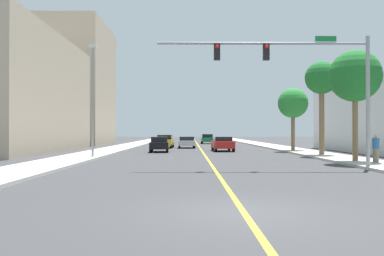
# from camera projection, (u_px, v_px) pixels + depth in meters

# --- Properties ---
(ground) EXTENTS (192.00, 192.00, 0.00)m
(ground) POSITION_uv_depth(u_px,v_px,m) (199.00, 147.00, 51.62)
(ground) COLOR #38383A
(sidewalk_left) EXTENTS (3.20, 168.00, 0.15)m
(sidewalk_left) POSITION_uv_depth(u_px,v_px,m) (127.00, 146.00, 51.54)
(sidewalk_left) COLOR beige
(sidewalk_left) RESTS_ON ground
(sidewalk_right) EXTENTS (3.20, 168.00, 0.15)m
(sidewalk_right) POSITION_uv_depth(u_px,v_px,m) (270.00, 146.00, 51.69)
(sidewalk_right) COLOR #B2ADA3
(sidewalk_right) RESTS_ON ground
(lane_marking_center) EXTENTS (0.16, 144.00, 0.01)m
(lane_marking_center) POSITION_uv_depth(u_px,v_px,m) (199.00, 147.00, 51.62)
(lane_marking_center) COLOR yellow
(lane_marking_center) RESTS_ON ground
(building_left_far) EXTENTS (15.08, 14.66, 17.63)m
(building_left_far) POSITION_uv_depth(u_px,v_px,m) (56.00, 85.00, 59.45)
(building_left_far) COLOR tan
(building_left_far) RESTS_ON ground
(traffic_signal_mast) EXTENTS (11.03, 0.36, 6.73)m
(traffic_signal_mast) POSITION_uv_depth(u_px,v_px,m) (303.00, 69.00, 20.83)
(traffic_signal_mast) COLOR gray
(traffic_signal_mast) RESTS_ON sidewalk_right
(street_lamp) EXTENTS (0.56, 0.28, 7.92)m
(street_lamp) POSITION_uv_depth(u_px,v_px,m) (93.00, 95.00, 28.36)
(street_lamp) COLOR gray
(street_lamp) RESTS_ON sidewalk_left
(palm_near) EXTENTS (3.12, 3.12, 6.70)m
(palm_near) POSITION_uv_depth(u_px,v_px,m) (355.00, 77.00, 24.33)
(palm_near) COLOR brown
(palm_near) RESTS_ON sidewalk_right
(palm_mid) EXTENTS (2.56, 2.56, 7.28)m
(palm_mid) POSITION_uv_depth(u_px,v_px,m) (322.00, 80.00, 31.49)
(palm_mid) COLOR brown
(palm_mid) RESTS_ON sidewalk_right
(palm_far) EXTENTS (2.88, 2.88, 5.95)m
(palm_far) POSITION_uv_depth(u_px,v_px,m) (293.00, 104.00, 38.62)
(palm_far) COLOR brown
(palm_far) RESTS_ON sidewalk_right
(car_yellow) EXTENTS (2.02, 3.95, 1.54)m
(car_yellow) POSITION_uv_depth(u_px,v_px,m) (165.00, 141.00, 47.02)
(car_yellow) COLOR gold
(car_yellow) RESTS_ON ground
(car_green) EXTENTS (1.90, 4.33, 1.52)m
(car_green) POSITION_uv_depth(u_px,v_px,m) (207.00, 139.00, 63.79)
(car_green) COLOR #196638
(car_green) RESTS_ON ground
(car_silver) EXTENTS (1.99, 4.33, 1.33)m
(car_silver) POSITION_uv_depth(u_px,v_px,m) (187.00, 142.00, 47.26)
(car_silver) COLOR #BCBCC1
(car_silver) RESTS_ON ground
(car_red) EXTENTS (2.02, 4.32, 1.41)m
(car_red) POSITION_uv_depth(u_px,v_px,m) (223.00, 144.00, 39.47)
(car_red) COLOR red
(car_red) RESTS_ON ground
(car_black) EXTENTS (1.89, 4.16, 1.42)m
(car_black) POSITION_uv_depth(u_px,v_px,m) (159.00, 144.00, 37.92)
(car_black) COLOR black
(car_black) RESTS_ON ground
(pedestrian) EXTENTS (0.38, 0.38, 1.61)m
(pedestrian) POSITION_uv_depth(u_px,v_px,m) (376.00, 148.00, 23.07)
(pedestrian) COLOR #726651
(pedestrian) RESTS_ON sidewalk_right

